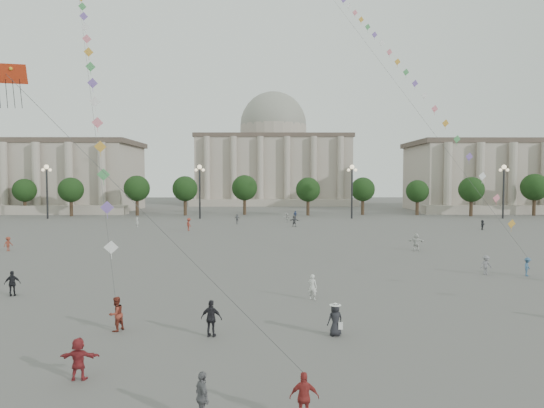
{
  "coord_description": "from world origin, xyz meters",
  "views": [
    {
      "loc": [
        -1.33,
        -25.33,
        7.9
      ],
      "look_at": [
        -1.11,
        12.0,
        5.94
      ],
      "focal_mm": 32.0,
      "sensor_mm": 36.0,
      "label": 1
    }
  ],
  "objects": [
    {
      "name": "tourist_4",
      "position": [
        -18.62,
        7.0,
        0.85
      ],
      "size": [
        1.08,
        0.69,
        1.71
      ],
      "primitive_type": "imported",
      "rotation": [
        0.0,
        0.0,
        3.44
      ],
      "color": "black",
      "rests_on": "ground"
    },
    {
      "name": "person_crowd_9",
      "position": [
        31.77,
        49.23,
        0.75
      ],
      "size": [
        1.22,
        1.36,
        1.5
      ],
      "primitive_type": "imported",
      "rotation": [
        0.0,
        0.0,
        0.89
      ],
      "color": "black",
      "rests_on": "ground"
    },
    {
      "name": "kite_train_mid",
      "position": [
        11.74,
        37.45,
        26.03
      ],
      "size": [
        15.48,
        45.05,
        65.96
      ],
      "color": "#3F3F3F",
      "rests_on": "ground"
    },
    {
      "name": "person_crowd_2",
      "position": [
        -29.81,
        27.33,
        0.79
      ],
      "size": [
        1.01,
        1.17,
        1.57
      ],
      "primitive_type": "imported",
      "rotation": [
        0.0,
        0.0,
        1.05
      ],
      "color": "maroon",
      "rests_on": "ground"
    },
    {
      "name": "tourist_0",
      "position": [
        -0.19,
        -10.0,
        0.82
      ],
      "size": [
        0.98,
        0.44,
        1.64
      ],
      "primitive_type": "imported",
      "rotation": [
        0.0,
        0.0,
        3.1
      ],
      "color": "#9D2D2A",
      "rests_on": "ground"
    },
    {
      "name": "kite_flyer_0",
      "position": [
        -9.27,
        -0.54,
        0.89
      ],
      "size": [
        1.02,
        1.09,
        1.79
      ],
      "primitive_type": "imported",
      "rotation": [
        0.0,
        0.0,
        4.18
      ],
      "color": "maroon",
      "rests_on": "ground"
    },
    {
      "name": "lamp_post_mid_east",
      "position": [
        15.0,
        70.0,
        7.35
      ],
      "size": [
        2.0,
        0.9,
        10.65
      ],
      "color": "#262628",
      "rests_on": "ground"
    },
    {
      "name": "lamp_post_mid_west",
      "position": [
        -15.0,
        70.0,
        7.35
      ],
      "size": [
        2.0,
        0.9,
        10.65
      ],
      "color": "#262628",
      "rests_on": "ground"
    },
    {
      "name": "person_crowd_16",
      "position": [
        -6.92,
        58.73,
        0.89
      ],
      "size": [
        1.11,
        0.66,
        1.78
      ],
      "primitive_type": "imported",
      "rotation": [
        0.0,
        0.0,
        0.23
      ],
      "color": "slate",
      "rests_on": "ground"
    },
    {
      "name": "person_crowd_10",
      "position": [
        -22.93,
        53.74,
        0.78
      ],
      "size": [
        0.66,
        0.67,
        1.55
      ],
      "primitive_type": "imported",
      "rotation": [
        0.0,
        0.0,
        2.33
      ],
      "color": "silver",
      "rests_on": "ground"
    },
    {
      "name": "hall_central",
      "position": [
        0.0,
        129.22,
        14.23
      ],
      "size": [
        48.3,
        34.3,
        35.5
      ],
      "color": "#AB9E8F",
      "rests_on": "ground"
    },
    {
      "name": "ground",
      "position": [
        0.0,
        0.0,
        0.0
      ],
      "size": [
        360.0,
        360.0,
        0.0
      ],
      "primitive_type": "plane",
      "color": "#555350",
      "rests_on": "ground"
    },
    {
      "name": "tourist_1",
      "position": [
        -4.22,
        -1.48,
        0.92
      ],
      "size": [
        1.15,
        0.66,
        1.85
      ],
      "primitive_type": "imported",
      "rotation": [
        0.0,
        0.0,
        2.94
      ],
      "color": "black",
      "rests_on": "ground"
    },
    {
      "name": "hat_person",
      "position": [
        1.99,
        -1.36,
        0.87
      ],
      "size": [
        0.95,
        0.78,
        1.69
      ],
      "color": "black",
      "rests_on": "ground"
    },
    {
      "name": "person_crowd_12",
      "position": [
        2.82,
        54.13,
        0.95
      ],
      "size": [
        1.82,
        1.29,
        1.9
      ],
      "primitive_type": "imported",
      "rotation": [
        0.0,
        0.0,
        2.68
      ],
      "color": "#59595D",
      "rests_on": "ground"
    },
    {
      "name": "tree_row",
      "position": [
        0.0,
        78.0,
        5.39
      ],
      "size": [
        137.12,
        5.12,
        8.0
      ],
      "color": "#35251A",
      "rests_on": "ground"
    },
    {
      "name": "person_crowd_17",
      "position": [
        -13.54,
        47.99,
        0.97
      ],
      "size": [
        1.28,
        1.44,
        1.94
      ],
      "primitive_type": "imported",
      "rotation": [
        0.0,
        0.0,
        2.14
      ],
      "color": "maroon",
      "rests_on": "ground"
    },
    {
      "name": "person_crowd_6",
      "position": [
        16.52,
        14.06,
        0.8
      ],
      "size": [
        1.14,
        0.81,
        1.6
      ],
      "primitive_type": "imported",
      "rotation": [
        0.0,
        0.0,
        0.22
      ],
      "color": "slate",
      "rests_on": "ground"
    },
    {
      "name": "dragon_kite",
      "position": [
        -15.79,
        1.88,
        12.93
      ],
      "size": [
        9.05,
        6.52,
        23.29
      ],
      "color": "red",
      "rests_on": "ground"
    },
    {
      "name": "tourist_2",
      "position": [
        -8.82,
        -6.63,
        0.84
      ],
      "size": [
        1.56,
        0.51,
        1.67
      ],
      "primitive_type": "imported",
      "rotation": [
        0.0,
        0.0,
        3.15
      ],
      "color": "maroon",
      "rests_on": "ground"
    },
    {
      "name": "person_crowd_13",
      "position": [
        1.5,
        5.94,
        0.83
      ],
      "size": [
        0.72,
        0.62,
        1.67
      ],
      "primitive_type": "imported",
      "rotation": [
        0.0,
        0.0,
        2.7
      ],
      "color": "silver",
      "rests_on": "ground"
    },
    {
      "name": "person_crowd_4",
      "position": [
        1.9,
        62.21,
        0.87
      ],
      "size": [
        1.45,
        1.54,
        1.73
      ],
      "primitive_type": "imported",
      "rotation": [
        0.0,
        0.0,
        3.99
      ],
      "color": "beige",
      "rests_on": "ground"
    },
    {
      "name": "kite_train_west",
      "position": [
        -19.49,
        22.73,
        23.92
      ],
      "size": [
        19.67,
        43.34,
        63.49
      ],
      "color": "#3F3F3F",
      "rests_on": "ground"
    },
    {
      "name": "lamp_post_far_east",
      "position": [
        45.0,
        70.0,
        7.35
      ],
      "size": [
        2.0,
        0.9,
        10.65
      ],
      "color": "#262628",
      "rests_on": "ground"
    },
    {
      "name": "lamp_post_far_west",
      "position": [
        -45.0,
        70.0,
        7.35
      ],
      "size": [
        2.0,
        0.9,
        10.65
      ],
      "color": "#262628",
      "rests_on": "ground"
    },
    {
      "name": "kite_flyer_1",
      "position": [
        19.63,
        13.45,
        0.76
      ],
      "size": [
        1.07,
        1.12,
        1.53
      ],
      "primitive_type": "imported",
      "rotation": [
        0.0,
        0.0,
        0.87
      ],
      "color": "#395C81",
      "rests_on": "ground"
    },
    {
      "name": "person_crowd_7",
      "position": [
        14.83,
        27.46,
        0.96
      ],
      "size": [
        1.87,
        0.96,
        1.93
      ],
      "primitive_type": "imported",
      "rotation": [
        0.0,
        0.0,
        2.91
      ],
      "color": "silver",
      "rests_on": "ground"
    },
    {
      "name": "tourist_3",
      "position": [
        -3.5,
        -10.0,
        0.84
      ],
      "size": [
        0.82,
        1.06,
        1.67
      ],
      "primitive_type": "imported",
      "rotation": [
        0.0,
        0.0,
        2.05
      ],
      "color": "slate",
      "rests_on": "ground"
    },
    {
      "name": "person_crowd_0",
      "position": [
        3.7,
        68.0,
        0.86
      ],
      "size": [
        1.08,
        0.89,
        1.72
      ],
      "primitive_type": "imported",
      "rotation": [
        0.0,
        0.0,
        0.56
      ],
      "color": "navy",
      "rests_on": "ground"
    }
  ]
}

